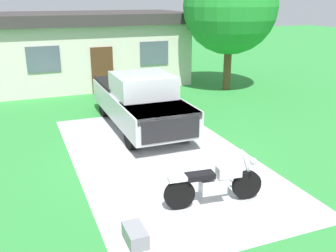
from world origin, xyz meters
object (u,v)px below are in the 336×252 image
neighbor_house (91,47)px  mailbox (136,246)px  motorcycle (215,183)px  pickup_truck (139,100)px  shade_tree (230,6)px

neighbor_house → mailbox: bearing=-98.9°
neighbor_house → motorcycle: bearing=-90.1°
motorcycle → pickup_truck: pickup_truck is taller
neighbor_house → pickup_truck: bearing=-89.5°
motorcycle → pickup_truck: (0.09, 5.54, 0.48)m
pickup_truck → mailbox: 8.05m
pickup_truck → neighbor_house: 7.84m
shade_tree → neighbor_house: size_ratio=0.62×
shade_tree → neighbor_house: shade_tree is taller
shade_tree → neighbor_house: bearing=144.8°
pickup_truck → neighbor_house: (-0.07, 7.80, 0.84)m
motorcycle → pickup_truck: 5.56m
mailbox → neighbor_house: 15.66m
pickup_truck → mailbox: (-2.49, -7.65, 0.03)m
pickup_truck → shade_tree: shade_tree is taller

